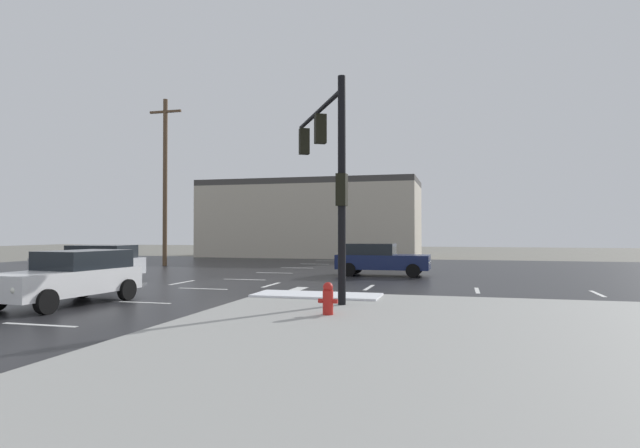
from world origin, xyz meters
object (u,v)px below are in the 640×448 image
object	(u,v)px
sedan_silver	(92,262)
sedan_white	(71,276)
sedan_navy	(379,259)
traffic_signal_mast	(328,159)
utility_pole_far	(165,179)
fire_hydrant	(328,298)

from	to	relation	value
sedan_silver	sedan_white	bearing A→B (deg)	120.73
sedan_navy	sedan_white	bearing A→B (deg)	-119.83
traffic_signal_mast	utility_pole_far	bearing A→B (deg)	15.99
fire_hydrant	sedan_navy	bearing A→B (deg)	92.83
sedan_silver	sedan_white	distance (m)	7.65
utility_pole_far	sedan_white	bearing A→B (deg)	-67.22
traffic_signal_mast	sedan_navy	size ratio (longest dim) A/B	1.41
traffic_signal_mast	sedan_silver	world-z (taller)	traffic_signal_mast
sedan_silver	utility_pole_far	distance (m)	11.76
fire_hydrant	sedan_white	bearing A→B (deg)	175.13
traffic_signal_mast	utility_pole_far	world-z (taller)	utility_pole_far
fire_hydrant	sedan_silver	bearing A→B (deg)	150.27
fire_hydrant	utility_pole_far	bearing A→B (deg)	130.80
traffic_signal_mast	fire_hydrant	bearing A→B (deg)	164.82
sedan_silver	sedan_navy	bearing A→B (deg)	-155.01
traffic_signal_mast	fire_hydrant	xyz separation A→B (m)	(0.76, -3.09, -3.86)
traffic_signal_mast	sedan_silver	size ratio (longest dim) A/B	1.39
sedan_navy	utility_pole_far	xyz separation A→B (m)	(-14.39, 4.15, 4.72)
traffic_signal_mast	sedan_navy	bearing A→B (deg)	-29.47
traffic_signal_mast	sedan_navy	xyz separation A→B (m)	(0.10, 10.19, -3.54)
sedan_silver	sedan_white	xyz separation A→B (m)	(4.28, -6.34, 0.00)
sedan_white	utility_pole_far	world-z (taller)	utility_pole_far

